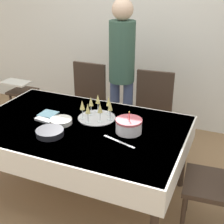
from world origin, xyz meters
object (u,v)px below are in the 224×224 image
plate_stack_main (50,133)px  person_standing (122,63)px  dining_chair_far_left (86,102)px  plate_stack_dessert (61,121)px  champagne_tray (97,109)px  dining_chair_far_right (152,113)px  high_chair (22,97)px  birthday_cake (129,126)px

plate_stack_main → person_standing: (0.13, 1.23, 0.27)m
dining_chair_far_left → plate_stack_dessert: size_ratio=5.16×
person_standing → champagne_tray: bearing=-84.4°
dining_chair_far_right → person_standing: size_ratio=0.58×
dining_chair_far_left → plate_stack_dessert: (0.25, -0.93, 0.22)m
plate_stack_dessert → high_chair: 1.45m
dining_chair_far_right → plate_stack_dessert: dining_chair_far_right is taller
high_chair → dining_chair_far_left: bearing=3.8°
birthday_cake → person_standing: bearing=114.7°
dining_chair_far_right → plate_stack_main: size_ratio=4.35×
birthday_cake → high_chair: bearing=155.3°
plate_stack_dessert → person_standing: 1.07m
dining_chair_far_left → person_standing: (0.41, 0.09, 0.49)m
plate_stack_dessert → champagne_tray: bearing=42.4°
dining_chair_far_left → plate_stack_dessert: dining_chair_far_left is taller
champagne_tray → high_chair: size_ratio=0.48×
birthday_cake → champagne_tray: birthday_cake is taller
dining_chair_far_left → person_standing: 0.64m
dining_chair_far_left → dining_chair_far_right: (0.80, -0.00, 0.00)m
dining_chair_far_left → birthday_cake: bearing=-45.2°
champagne_tray → plate_stack_main: 0.49m
plate_stack_main → plate_stack_dessert: 0.22m
dining_chair_far_right → champagne_tray: 0.82m
plate_stack_main → champagne_tray: bearing=64.2°
birthday_cake → person_standing: 1.06m
dining_chair_far_right → birthday_cake: (0.04, -0.84, 0.25)m
plate_stack_main → high_chair: (-1.15, 1.08, -0.28)m
plate_stack_main → plate_stack_dessert: (-0.03, 0.22, -0.00)m
dining_chair_far_left → plate_stack_main: size_ratio=4.35×
dining_chair_far_right → birthday_cake: bearing=-87.0°
dining_chair_far_left → high_chair: dining_chair_far_left is taller
dining_chair_far_right → plate_stack_main: dining_chair_far_right is taller
birthday_cake → high_chair: (-1.72, 0.79, -0.31)m
dining_chair_far_left → dining_chair_far_right: bearing=-0.0°
birthday_cake → champagne_tray: bearing=158.8°
birthday_cake → plate_stack_dessert: birthday_cake is taller
person_standing → high_chair: (-1.28, -0.15, -0.54)m
dining_chair_far_right → champagne_tray: dining_chair_far_right is taller
plate_stack_main → person_standing: 1.27m
person_standing → high_chair: bearing=-173.3°
champagne_tray → plate_stack_dessert: (-0.24, -0.22, -0.06)m
champagne_tray → high_chair: bearing=154.5°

